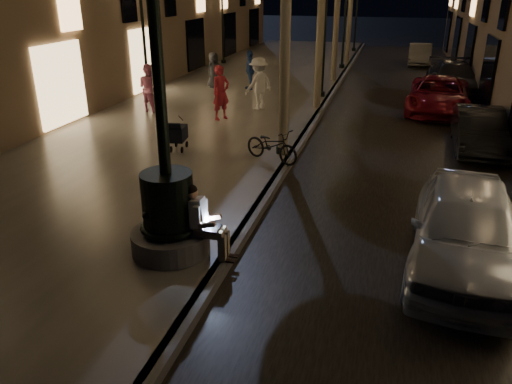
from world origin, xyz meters
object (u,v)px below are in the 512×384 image
(car_rear, at_px, (453,78))
(bicycle, at_px, (272,145))
(seated_man_laptop, at_px, (202,219))
(pedestrian_red, at_px, (221,93))
(fountain_lamppost, at_px, (168,200))
(car_front, at_px, (466,228))
(lamp_curb_c, at_px, (345,11))
(pedestrian_white, at_px, (259,84))
(pedestrian_dark, at_px, (214,70))
(stroller, at_px, (178,134))
(pedestrian_pink, at_px, (149,88))
(pedestrian_blue, at_px, (250,70))
(car_fifth, at_px, (420,54))
(car_second, at_px, (479,130))
(lamp_left_c, at_px, (222,10))
(lamp_curb_d, at_px, (357,6))
(lamp_curb_b, at_px, (325,21))
(lamp_curb_a, at_px, (283,43))
(car_third, at_px, (439,95))
(lamp_left_b, at_px, (142,22))

(car_rear, relative_size, bicycle, 2.85)
(seated_man_laptop, xyz_separation_m, pedestrian_red, (-2.78, 9.21, 0.24))
(fountain_lamppost, relative_size, car_front, 1.17)
(lamp_curb_c, bearing_deg, pedestrian_white, -100.34)
(car_front, relative_size, pedestrian_dark, 2.79)
(lamp_curb_c, xyz_separation_m, pedestrian_dark, (-5.10, -7.33, -2.24))
(pedestrian_white, distance_m, pedestrian_dark, 4.77)
(car_rear, height_order, pedestrian_white, pedestrian_white)
(car_rear, height_order, pedestrian_dark, pedestrian_dark)
(stroller, bearing_deg, lamp_curb_c, 72.14)
(pedestrian_pink, bearing_deg, pedestrian_dark, -81.48)
(pedestrian_red, height_order, bicycle, pedestrian_red)
(car_rear, xyz_separation_m, pedestrian_blue, (-8.87, -2.34, 0.36))
(fountain_lamppost, relative_size, car_fifth, 1.38)
(car_front, relative_size, car_rear, 0.92)
(car_second, height_order, car_rear, car_rear)
(lamp_left_c, xyz_separation_m, pedestrian_white, (5.10, -10.95, -2.07))
(car_rear, distance_m, pedestrian_pink, 13.52)
(lamp_curb_d, xyz_separation_m, car_rear, (5.50, -13.00, -2.53))
(lamp_curb_b, xyz_separation_m, pedestrian_dark, (-5.10, 0.67, -2.24))
(lamp_curb_d, bearing_deg, lamp_curb_a, -90.00)
(stroller, distance_m, car_fifth, 21.68)
(lamp_curb_b, relative_size, pedestrian_white, 2.48)
(car_second, bearing_deg, pedestrian_red, 176.42)
(lamp_curb_c, relative_size, car_front, 1.08)
(car_front, distance_m, car_third, 12.00)
(car_third, height_order, car_fifth, car_third)
(lamp_curb_a, height_order, pedestrian_white, lamp_curb_a)
(lamp_curb_a, bearing_deg, lamp_left_b, 139.80)
(lamp_left_b, xyz_separation_m, car_second, (12.60, -3.54, -2.61))
(pedestrian_pink, bearing_deg, lamp_left_c, -67.34)
(fountain_lamppost, height_order, seated_man_laptop, fountain_lamppost)
(car_second, bearing_deg, seated_man_laptop, -121.90)
(lamp_curb_c, height_order, stroller, lamp_curb_c)
(lamp_curb_b, relative_size, stroller, 4.94)
(pedestrian_pink, bearing_deg, seated_man_laptop, 137.60)
(stroller, xyz_separation_m, car_rear, (8.42, 11.49, 0.01))
(seated_man_laptop, bearing_deg, car_fifth, 80.29)
(car_front, xyz_separation_m, pedestrian_pink, (-10.17, 8.49, 0.32))
(fountain_lamppost, xyz_separation_m, pedestrian_red, (-2.17, 9.21, -0.07))
(pedestrian_red, height_order, pedestrian_white, pedestrian_white)
(lamp_left_b, xyz_separation_m, car_front, (11.43, -10.85, -2.48))
(pedestrian_dark, bearing_deg, pedestrian_blue, -69.05)
(pedestrian_pink, bearing_deg, car_fifth, -105.19)
(bicycle, bearing_deg, lamp_left_b, 71.26)
(pedestrian_pink, height_order, pedestrian_white, pedestrian_white)
(lamp_curb_d, relative_size, stroller, 4.94)
(fountain_lamppost, bearing_deg, car_third, 67.88)
(lamp_left_b, relative_size, car_rear, 0.99)
(car_rear, xyz_separation_m, pedestrian_red, (-8.37, -7.79, 0.44))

